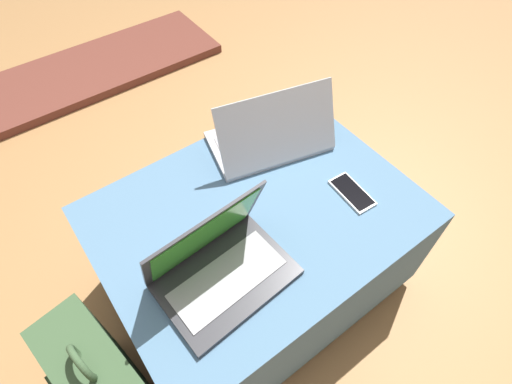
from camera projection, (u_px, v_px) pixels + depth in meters
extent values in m
plane|color=#9E7042|center=(257.00, 279.00, 1.48)|extent=(14.00, 14.00, 0.00)
cube|color=#2A3D4E|center=(257.00, 276.00, 1.46)|extent=(0.86, 0.66, 0.05)
cube|color=slate|center=(257.00, 245.00, 1.29)|extent=(0.89, 0.68, 0.38)
cube|color=#333338|center=(226.00, 279.00, 1.00)|extent=(0.34, 0.25, 0.02)
cube|color=#9E9EA3|center=(227.00, 279.00, 0.99)|extent=(0.30, 0.14, 0.00)
cube|color=#333338|center=(204.00, 235.00, 0.94)|extent=(0.33, 0.10, 0.21)
cube|color=green|center=(205.00, 236.00, 0.94)|extent=(0.29, 0.09, 0.19)
cube|color=#B7B7BC|center=(268.00, 141.00, 1.30)|extent=(0.41, 0.30, 0.02)
cube|color=#9E9EA3|center=(267.00, 137.00, 1.29)|extent=(0.34, 0.20, 0.00)
cube|color=#B7B7BC|center=(278.00, 129.00, 1.17)|extent=(0.38, 0.18, 0.21)
cube|color=black|center=(277.00, 128.00, 1.18)|extent=(0.34, 0.16, 0.18)
cube|color=white|center=(352.00, 193.00, 1.17)|extent=(0.08, 0.15, 0.01)
cube|color=black|center=(352.00, 192.00, 1.17)|extent=(0.07, 0.13, 0.00)
torus|color=#385133|center=(82.00, 363.00, 0.89)|extent=(0.03, 0.10, 0.10)
cube|color=brown|center=(92.00, 70.00, 2.23)|extent=(1.40, 0.50, 0.04)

